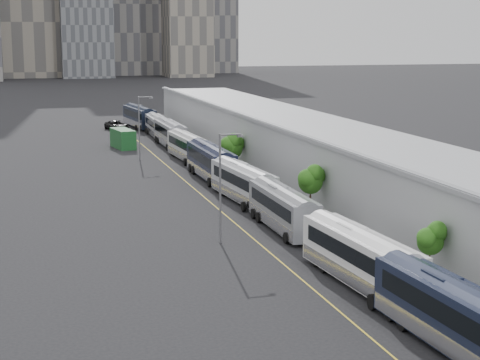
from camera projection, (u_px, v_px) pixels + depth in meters
name	position (u px, v px, depth m)	size (l,w,h in m)	color
sidewalk	(333.00, 211.00, 78.06)	(10.00, 170.00, 0.12)	gray
lane_line	(229.00, 218.00, 75.27)	(0.12, 160.00, 0.02)	gold
depot	(372.00, 174.00, 78.50)	(12.45, 160.40, 7.20)	gray
bus_1	(455.00, 322.00, 43.59)	(3.34, 13.54, 3.93)	#161C31
bus_2	(361.00, 262.00, 54.94)	(3.55, 13.56, 3.92)	white
bus_3	(283.00, 213.00, 70.59)	(2.85, 12.78, 3.73)	slate
bus_4	(243.00, 186.00, 82.65)	(3.63, 13.29, 3.84)	#B1B4BB
bus_5	(211.00, 165.00, 95.51)	(3.08, 13.92, 4.06)	black
bus_6	(187.00, 149.00, 109.86)	(3.15, 12.69, 3.68)	#BCBCBE
bus_7	(170.00, 136.00, 123.32)	(2.97, 13.37, 3.91)	gray
bus_8	(157.00, 128.00, 135.17)	(2.76, 12.34, 3.59)	#9C9EA6
bus_9	(139.00, 118.00, 147.78)	(4.19, 13.99, 4.03)	black
tree_1	(430.00, 238.00, 53.48)	(1.81, 1.81, 4.58)	black
tree_2	(311.00, 178.00, 74.12)	(2.31, 2.31, 5.11)	black
tree_3	(231.00, 144.00, 99.84)	(2.93, 2.93, 4.98)	black
street_lamp_near	(222.00, 181.00, 65.51)	(2.04, 0.22, 9.13)	#59595E
street_lamp_far	(141.00, 124.00, 108.91)	(2.04, 0.22, 8.75)	#59595E
shipping_container	(123.00, 139.00, 121.46)	(2.34, 6.46, 2.87)	#15461E
suv	(117.00, 125.00, 143.85)	(2.92, 6.34, 1.76)	black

